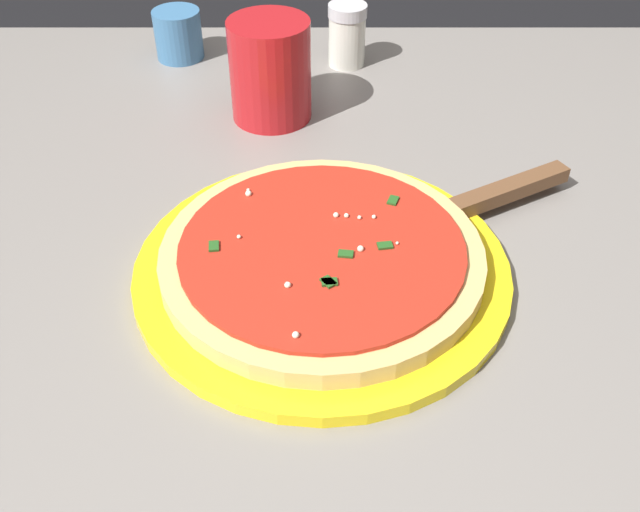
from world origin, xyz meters
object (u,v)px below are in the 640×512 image
(serving_plate, at_px, (320,269))
(cup_small_sauce, at_px, (176,35))
(parmesan_shaker, at_px, (345,35))
(cup_tall_drink, at_px, (268,71))
(pizza, at_px, (320,255))
(pizza_server, at_px, (471,204))

(serving_plate, xyz_separation_m, cup_small_sauce, (-0.18, 0.41, 0.02))
(cup_small_sauce, bearing_deg, serving_plate, -66.69)
(parmesan_shaker, bearing_deg, cup_tall_drink, -123.84)
(serving_plate, xyz_separation_m, parmesan_shaker, (0.03, 0.39, 0.03))
(cup_tall_drink, relative_size, cup_small_sauce, 1.81)
(pizza, height_order, pizza_server, pizza)
(pizza_server, xyz_separation_m, parmesan_shaker, (-0.10, 0.31, 0.02))
(pizza_server, bearing_deg, cup_tall_drink, 135.34)
(cup_small_sauce, relative_size, parmesan_shaker, 0.80)
(cup_tall_drink, xyz_separation_m, parmesan_shaker, (0.08, 0.13, -0.02))
(pizza_server, xyz_separation_m, cup_small_sauce, (-0.31, 0.33, 0.01))
(cup_tall_drink, height_order, cup_small_sauce, cup_tall_drink)
(cup_small_sauce, bearing_deg, pizza, -66.69)
(serving_plate, relative_size, parmesan_shaker, 4.14)
(pizza, relative_size, pizza_server, 1.22)
(serving_plate, distance_m, pizza_server, 0.15)
(pizza_server, bearing_deg, parmesan_shaker, 108.39)
(pizza_server, height_order, cup_small_sauce, cup_small_sauce)
(serving_plate, relative_size, pizza, 1.17)
(parmesan_shaker, bearing_deg, pizza, -94.54)
(serving_plate, bearing_deg, cup_tall_drink, 101.66)
(cup_small_sauce, xyz_separation_m, parmesan_shaker, (0.21, -0.02, 0.01))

